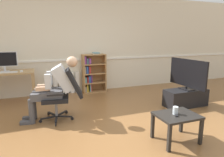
% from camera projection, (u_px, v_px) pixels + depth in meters
% --- Properties ---
extents(ground_plane, '(18.00, 18.00, 0.00)m').
position_uv_depth(ground_plane, '(121.00, 129.00, 3.34)').
color(ground_plane, brown).
extents(back_wall, '(12.00, 0.13, 2.70)m').
position_uv_depth(back_wall, '(84.00, 44.00, 5.49)').
color(back_wall, beige).
rests_on(back_wall, ground_plane).
extents(computer_desk, '(1.10, 0.63, 0.76)m').
position_uv_depth(computer_desk, '(9.00, 77.00, 4.52)').
color(computer_desk, tan).
rests_on(computer_desk, ground_plane).
extents(imac_monitor, '(0.57, 0.14, 0.45)m').
position_uv_depth(imac_monitor, '(4.00, 60.00, 4.49)').
color(imac_monitor, silver).
rests_on(imac_monitor, computer_desk).
extents(keyboard, '(0.37, 0.12, 0.02)m').
position_uv_depth(keyboard, '(8.00, 72.00, 4.37)').
color(keyboard, white).
rests_on(keyboard, computer_desk).
extents(computer_mouse, '(0.06, 0.10, 0.03)m').
position_uv_depth(computer_mouse, '(21.00, 71.00, 4.48)').
color(computer_mouse, white).
rests_on(computer_mouse, computer_desk).
extents(bookshelf, '(0.65, 0.29, 1.12)m').
position_uv_depth(bookshelf, '(92.00, 73.00, 5.52)').
color(bookshelf, '#AD7F4C').
rests_on(bookshelf, ground_plane).
extents(radiator, '(0.86, 0.08, 0.58)m').
position_uv_depth(radiator, '(64.00, 83.00, 5.39)').
color(radiator, white).
rests_on(radiator, ground_plane).
extents(office_chair, '(0.85, 0.62, 0.96)m').
position_uv_depth(office_chair, '(64.00, 92.00, 3.66)').
color(office_chair, black).
rests_on(office_chair, ground_plane).
extents(person_seated, '(1.06, 0.46, 1.19)m').
position_uv_depth(person_seated, '(54.00, 87.00, 3.60)').
color(person_seated, '#4C4C51').
rests_on(person_seated, ground_plane).
extents(tv_stand, '(0.97, 0.40, 0.39)m').
position_uv_depth(tv_stand, '(185.00, 98.00, 4.42)').
color(tv_stand, black).
rests_on(tv_stand, ground_plane).
extents(tv_screen, '(0.22, 1.04, 0.68)m').
position_uv_depth(tv_screen, '(187.00, 74.00, 4.31)').
color(tv_screen, black).
rests_on(tv_screen, tv_stand).
extents(coffee_table, '(0.61, 0.47, 0.42)m').
position_uv_depth(coffee_table, '(177.00, 119.00, 2.89)').
color(coffee_table, black).
rests_on(coffee_table, ground_plane).
extents(drinking_glass, '(0.08, 0.08, 0.12)m').
position_uv_depth(drinking_glass, '(175.00, 110.00, 2.87)').
color(drinking_glass, silver).
rests_on(drinking_glass, coffee_table).
extents(spare_remote, '(0.12, 0.14, 0.02)m').
position_uv_depth(spare_remote, '(177.00, 115.00, 2.84)').
color(spare_remote, black).
rests_on(spare_remote, coffee_table).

